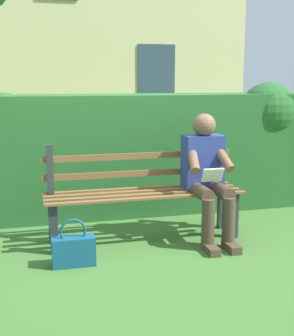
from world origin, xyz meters
The scene contains 6 objects.
ground centered at (0.00, 0.00, 0.00)m, with size 60.00×60.00×0.00m, color #3D6B2D.
park_bench centered at (0.00, -0.06, 0.45)m, with size 1.88×0.46×0.93m.
person_seated centered at (-0.59, 0.10, 0.64)m, with size 0.44×0.73×1.20m.
hedge_backdrop centered at (-0.14, -1.04, 0.72)m, with size 5.57×0.83×1.49m.
building_facade centered at (0.31, -8.16, 3.11)m, with size 9.05×3.16×6.22m.
handbag centered at (0.72, 0.45, 0.13)m, with size 0.35×0.14×0.40m.
Camera 1 is at (1.01, 4.06, 1.52)m, focal length 48.65 mm.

